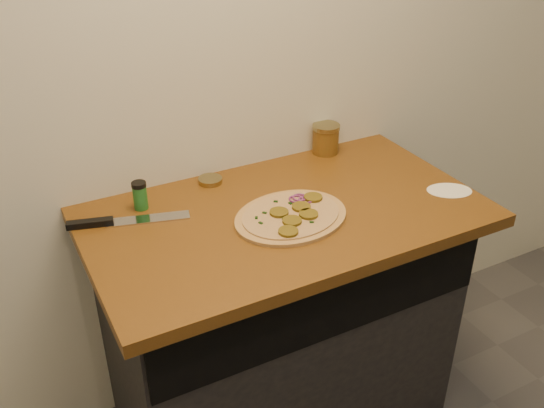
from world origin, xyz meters
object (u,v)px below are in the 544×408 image
pizza (292,215)px  spice_shaker (140,195)px  chefs_knife (118,221)px  salsa_jar (326,138)px

pizza → spice_shaker: bearing=145.0°
chefs_knife → spice_shaker: 0.11m
salsa_jar → spice_shaker: (-0.71, -0.08, -0.01)m
pizza → chefs_knife: bearing=155.4°
salsa_jar → spice_shaker: salsa_jar is taller
chefs_knife → spice_shaker: spice_shaker is taller
pizza → salsa_jar: salsa_jar is taller
pizza → chefs_knife: 0.51m
pizza → chefs_knife: (-0.46, 0.21, -0.00)m
pizza → spice_shaker: (-0.38, 0.26, 0.04)m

